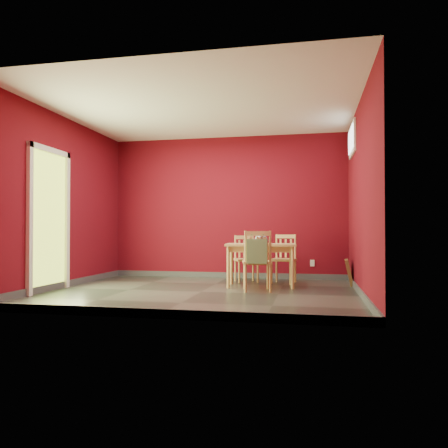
% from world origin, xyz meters
% --- Properties ---
extents(ground, '(4.50, 4.50, 0.00)m').
position_xyz_m(ground, '(0.00, 0.00, 0.00)').
color(ground, '#2D342D').
rests_on(ground, ground).
extents(room_shell, '(4.50, 4.50, 4.50)m').
position_xyz_m(room_shell, '(0.00, 0.00, 0.05)').
color(room_shell, '#5B0914').
rests_on(room_shell, ground).
extents(doorway, '(0.06, 1.01, 2.13)m').
position_xyz_m(doorway, '(-2.23, -0.40, 1.12)').
color(doorway, '#B7D838').
rests_on(doorway, ground).
extents(window, '(0.05, 0.90, 0.50)m').
position_xyz_m(window, '(2.23, 1.00, 2.35)').
color(window, white).
rests_on(window, room_shell).
extents(outlet_plate, '(0.08, 0.02, 0.12)m').
position_xyz_m(outlet_plate, '(1.60, 1.99, 0.30)').
color(outlet_plate, silver).
rests_on(outlet_plate, room_shell).
extents(dining_table, '(1.16, 0.74, 0.69)m').
position_xyz_m(dining_table, '(0.78, 0.78, 0.60)').
color(dining_table, tan).
rests_on(dining_table, ground).
extents(table_runner, '(0.37, 0.67, 0.33)m').
position_xyz_m(table_runner, '(0.78, 0.67, 0.64)').
color(table_runner, '#9E5D28').
rests_on(table_runner, dining_table).
extents(chair_far_left, '(0.49, 0.49, 0.81)m').
position_xyz_m(chair_far_left, '(0.45, 1.40, 0.42)').
color(chair_far_left, tan).
rests_on(chair_far_left, ground).
extents(chair_far_right, '(0.45, 0.45, 0.83)m').
position_xyz_m(chair_far_right, '(1.12, 1.37, 0.43)').
color(chair_far_right, tan).
rests_on(chair_far_right, ground).
extents(chair_near, '(0.49, 0.49, 0.89)m').
position_xyz_m(chair_near, '(0.80, 0.22, 0.46)').
color(chair_near, tan).
rests_on(chair_near, ground).
extents(tote_bag, '(0.29, 0.18, 0.41)m').
position_xyz_m(tote_bag, '(0.82, 0.00, 0.60)').
color(tote_bag, '#668454').
rests_on(tote_bag, chair_near).
extents(cat, '(0.25, 0.43, 0.21)m').
position_xyz_m(cat, '(0.79, 0.77, 0.79)').
color(cat, slate).
rests_on(cat, table_runner).
extents(picture_frame, '(0.16, 0.43, 0.43)m').
position_xyz_m(picture_frame, '(2.19, 1.22, 0.21)').
color(picture_frame, brown).
rests_on(picture_frame, ground).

